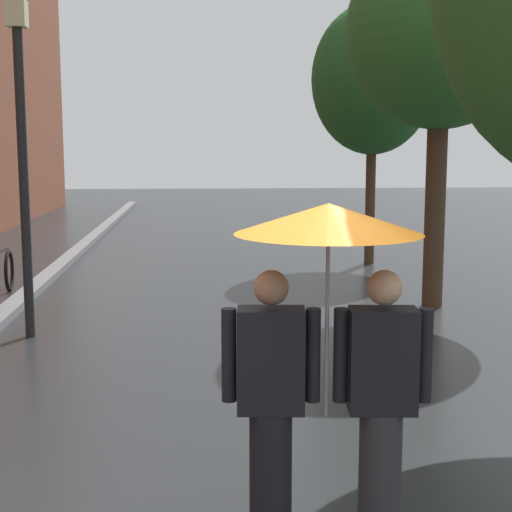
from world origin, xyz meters
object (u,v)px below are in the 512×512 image
(street_lamp_post, at_px, (22,144))
(street_tree_1, at_px, (441,33))
(street_tree_2, at_px, (373,80))
(couple_under_umbrella, at_px, (327,322))

(street_lamp_post, bearing_deg, street_tree_1, 14.35)
(street_tree_1, bearing_deg, street_lamp_post, -165.65)
(street_tree_2, height_order, street_lamp_post, street_tree_2)
(street_tree_1, distance_m, street_lamp_post, 6.13)
(street_tree_1, distance_m, couple_under_umbrella, 7.80)
(couple_under_umbrella, distance_m, street_lamp_post, 6.15)
(street_tree_2, distance_m, street_lamp_post, 8.23)
(street_tree_1, bearing_deg, street_tree_2, 89.97)
(street_tree_1, xyz_separation_m, street_lamp_post, (-5.73, -1.47, -1.61))
(couple_under_umbrella, bearing_deg, street_lamp_post, 118.81)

